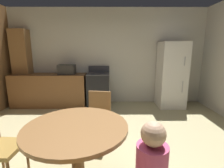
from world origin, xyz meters
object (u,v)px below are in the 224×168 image
at_px(oven_range, 99,89).
at_px(chair_north, 98,114).
at_px(dining_table, 77,139).
at_px(microwave, 67,69).
at_px(refrigerator, 171,75).

relative_size(oven_range, chair_north, 1.26).
relative_size(oven_range, dining_table, 0.99).
xyz_separation_m(dining_table, chair_north, (0.16, 0.92, -0.09)).
height_order(microwave, dining_table, microwave).
distance_m(microwave, dining_table, 2.96).
height_order(oven_range, chair_north, oven_range).
bearing_deg(oven_range, chair_north, -85.72).
bearing_deg(dining_table, refrigerator, 53.78).
height_order(oven_range, dining_table, oven_range).
distance_m(dining_table, chair_north, 0.94).
bearing_deg(refrigerator, microwave, 178.99).
distance_m(oven_range, microwave, 1.02).
relative_size(dining_table, chair_north, 1.28).
bearing_deg(oven_range, microwave, -179.76).
xyz_separation_m(oven_range, dining_table, (-0.02, -2.81, 0.13)).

